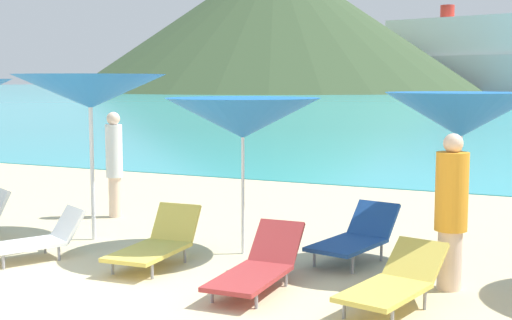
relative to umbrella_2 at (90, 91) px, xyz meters
name	(u,v)px	position (x,y,z in m)	size (l,w,h in m)	color
ground_plane	(334,188)	(1.21, 7.20, -2.30)	(50.00, 100.00, 0.30)	beige
headland_hill	(275,23)	(-57.88, 137.71, 13.06)	(90.26, 90.26, 30.41)	#384C2D
umbrella_2	(90,91)	(0.00, 0.00, 0.00)	(2.21, 2.21, 2.39)	silver
umbrella_3	(243,118)	(2.34, 0.17, -0.33)	(2.26, 2.26, 2.08)	silver
umbrella_4	(461,115)	(5.03, 0.72, -0.26)	(2.03, 2.03, 2.16)	silver
lounge_chair_0	(258,266)	(3.20, -1.19, -1.89)	(0.64, 1.66, 0.64)	#A53333
lounge_chair_4	(394,282)	(4.74, -1.24, -1.86)	(0.88, 1.57, 0.60)	#D8BF4C
lounge_chair_5	(157,243)	(1.62, -0.81, -1.87)	(0.70, 1.49, 0.68)	#D8BF4C
lounge_chair_7	(356,237)	(3.81, 0.45, -1.83)	(0.89, 1.55, 0.68)	#1E478C
lounge_chair_9	(36,239)	(0.05, -1.24, -1.88)	(1.08, 1.40, 0.63)	white
beachgoer_1	(451,208)	(5.12, -0.29, -1.24)	(0.36, 0.36, 1.73)	beige
beachgoer_4	(114,160)	(-0.75, 1.52, -1.18)	(0.28, 0.28, 1.78)	beige
cruise_ship	(475,58)	(-17.34, 157.59, 5.22)	(56.12, 22.07, 19.60)	silver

